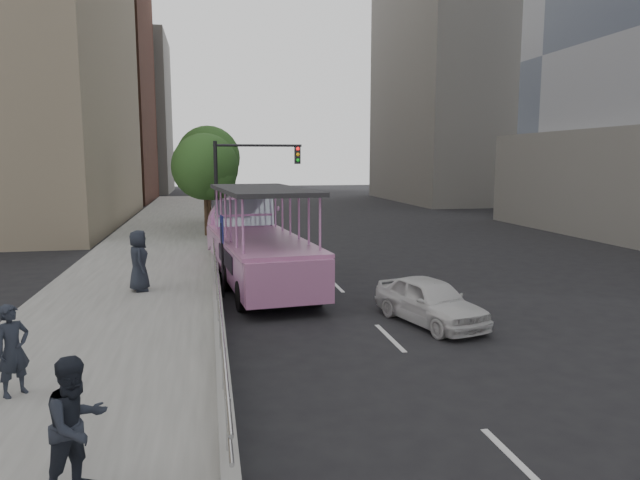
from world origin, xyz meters
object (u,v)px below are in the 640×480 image
(pedestrian_mid, at_px, (76,425))
(street_tree_near, at_px, (207,169))
(street_tree_far, at_px, (210,160))
(car, at_px, (430,301))
(pedestrian_near, at_px, (13,350))
(traffic_signal, at_px, (241,177))
(parking_sign, at_px, (222,246))
(pedestrian_far, at_px, (139,261))
(duck_boat, at_px, (255,246))

(pedestrian_mid, height_order, street_tree_near, street_tree_near)
(street_tree_far, bearing_deg, car, -76.45)
(pedestrian_mid, bearing_deg, pedestrian_near, 68.99)
(car, height_order, pedestrian_near, pedestrian_near)
(street_tree_near, bearing_deg, traffic_signal, -65.02)
(car, height_order, traffic_signal, traffic_signal)
(parking_sign, bearing_deg, street_tree_near, 91.79)
(pedestrian_far, distance_m, traffic_signal, 10.34)
(car, bearing_deg, duck_boat, 107.89)
(pedestrian_mid, bearing_deg, duck_boat, 27.78)
(duck_boat, bearing_deg, pedestrian_mid, -103.73)
(pedestrian_near, height_order, pedestrian_far, pedestrian_far)
(traffic_signal, distance_m, street_tree_far, 9.57)
(duck_boat, xyz_separation_m, parking_sign, (-1.20, -2.24, 0.39))
(duck_boat, bearing_deg, traffic_signal, 90.05)
(parking_sign, height_order, street_tree_near, street_tree_near)
(pedestrian_near, distance_m, parking_sign, 8.57)
(car, bearing_deg, street_tree_near, 93.16)
(car, bearing_deg, pedestrian_far, 136.73)
(duck_boat, relative_size, pedestrian_near, 6.52)
(duck_boat, xyz_separation_m, street_tree_near, (-1.60, 10.69, 2.55))
(pedestrian_near, distance_m, pedestrian_mid, 3.74)
(duck_boat, relative_size, pedestrian_far, 5.53)
(duck_boat, relative_size, traffic_signal, 2.02)
(duck_boat, bearing_deg, pedestrian_far, -150.55)
(duck_boat, height_order, street_tree_near, street_tree_near)
(traffic_signal, relative_size, street_tree_near, 0.91)
(pedestrian_far, relative_size, traffic_signal, 0.36)
(duck_boat, distance_m, street_tree_far, 17.02)
(parking_sign, bearing_deg, traffic_signal, 82.84)
(car, distance_m, street_tree_near, 18.17)
(duck_boat, bearing_deg, street_tree_far, 94.81)
(pedestrian_mid, height_order, street_tree_far, street_tree_far)
(pedestrian_far, bearing_deg, duck_boat, -70.27)
(pedestrian_near, distance_m, street_tree_near, 21.06)
(parking_sign, xyz_separation_m, street_tree_far, (-0.20, 18.93, 2.65))
(pedestrian_near, bearing_deg, pedestrian_mid, -108.90)
(duck_boat, xyz_separation_m, pedestrian_near, (-4.96, -9.92, -0.16))
(car, bearing_deg, traffic_signal, 91.48)
(pedestrian_far, xyz_separation_m, parking_sign, (2.55, -0.12, 0.41))
(traffic_signal, height_order, street_tree_far, street_tree_far)
(parking_sign, xyz_separation_m, traffic_signal, (1.19, 9.50, 1.84))
(pedestrian_near, height_order, street_tree_far, street_tree_far)
(pedestrian_far, distance_m, street_tree_near, 13.24)
(street_tree_far, bearing_deg, duck_boat, -85.19)
(street_tree_far, bearing_deg, pedestrian_far, -97.10)
(pedestrian_far, height_order, street_tree_far, street_tree_far)
(car, bearing_deg, pedestrian_mid, -152.05)
(pedestrian_near, relative_size, traffic_signal, 0.31)
(car, bearing_deg, street_tree_far, 88.03)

